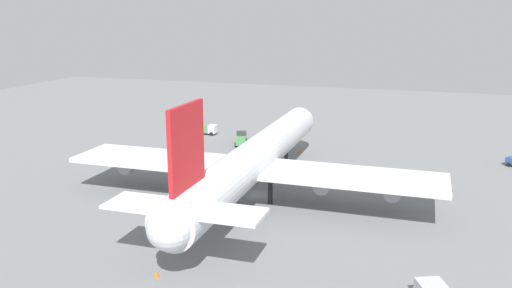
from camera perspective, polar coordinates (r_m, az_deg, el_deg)
The scene contains 6 objects.
ground_plane at distance 81.40m, azimuth -0.00°, elevation -5.54°, with size 248.04×248.04×0.00m, color slate.
cargo_airplane at distance 79.22m, azimuth -0.09°, elevation -1.56°, with size 62.01×55.36×17.99m.
baggage_tug at distance 121.92m, azimuth -5.16°, elevation 1.58°, with size 2.49×4.16×2.29m.
maintenance_van at distance 111.79m, azimuth -1.61°, elevation 0.54°, with size 5.59×3.59×2.59m.
safety_cone_nose at distance 106.97m, azimuth 4.78°, elevation -0.61°, with size 0.51×0.51×0.73m, color orange.
safety_cone_tail at distance 58.37m, azimuth -10.67°, elevation -13.60°, with size 0.55×0.55×0.78m, color orange.
Camera 1 is at (-73.03, -23.58, 27.14)m, focal length 37.05 mm.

